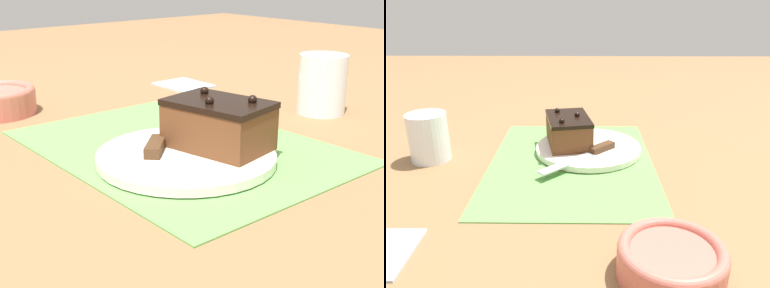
% 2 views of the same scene
% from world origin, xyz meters
% --- Properties ---
extents(ground_plane, '(3.00, 3.00, 0.00)m').
position_xyz_m(ground_plane, '(0.00, 0.00, 0.00)').
color(ground_plane, olive).
extents(placemat_woven, '(0.46, 0.34, 0.00)m').
position_xyz_m(placemat_woven, '(0.00, 0.00, 0.00)').
color(placemat_woven, '#609E4C').
rests_on(placemat_woven, ground_plane).
extents(cake_plate, '(0.23, 0.23, 0.01)m').
position_xyz_m(cake_plate, '(0.06, -0.04, 0.01)').
color(cake_plate, white).
rests_on(cake_plate, placemat_woven).
extents(chocolate_cake, '(0.15, 0.11, 0.07)m').
position_xyz_m(chocolate_cake, '(0.07, 0.01, 0.05)').
color(chocolate_cake, brown).
rests_on(chocolate_cake, cake_plate).
extents(serving_knife, '(0.16, 0.16, 0.01)m').
position_xyz_m(serving_knife, '(0.00, -0.04, 0.02)').
color(serving_knife, '#472D19').
rests_on(serving_knife, cake_plate).
extents(drinking_glass, '(0.08, 0.08, 0.10)m').
position_xyz_m(drinking_glass, '(0.01, 0.30, 0.05)').
color(drinking_glass, white).
rests_on(drinking_glass, ground_plane).
extents(folded_napkin, '(0.11, 0.09, 0.01)m').
position_xyz_m(folded_napkin, '(-0.31, 0.26, 0.00)').
color(folded_napkin, silver).
rests_on(folded_napkin, ground_plane).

